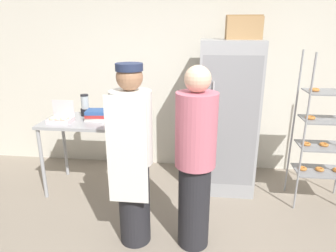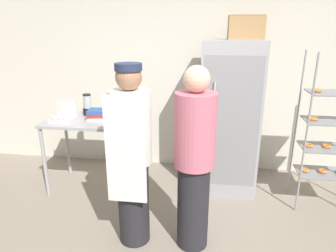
# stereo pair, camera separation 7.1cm
# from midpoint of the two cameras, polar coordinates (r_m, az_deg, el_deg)

# --- Properties ---
(back_wall) EXTENTS (6.40, 0.12, 2.78)m
(back_wall) POSITION_cam_midpoint_polar(r_m,az_deg,el_deg) (4.36, 4.26, 9.80)
(back_wall) COLOR silver
(back_wall) RESTS_ON ground_plane
(refrigerator) EXTENTS (0.71, 0.73, 1.89)m
(refrigerator) POSITION_cam_midpoint_polar(r_m,az_deg,el_deg) (3.84, 11.96, 1.55)
(refrigerator) COLOR #9EA0A5
(refrigerator) RESTS_ON ground_plane
(baking_rack) EXTENTS (0.63, 0.43, 1.79)m
(baking_rack) POSITION_cam_midpoint_polar(r_m,az_deg,el_deg) (3.84, 28.75, -1.50)
(baking_rack) COLOR #93969B
(baking_rack) RESTS_ON ground_plane
(prep_counter) EXTENTS (1.07, 0.69, 0.93)m
(prep_counter) POSITION_cam_midpoint_polar(r_m,az_deg,el_deg) (3.88, -14.06, -0.38)
(prep_counter) COLOR #9EA0A5
(prep_counter) RESTS_ON ground_plane
(donut_box) EXTENTS (0.28, 0.21, 0.25)m
(donut_box) POSITION_cam_midpoint_polar(r_m,az_deg,el_deg) (3.84, -18.93, 1.52)
(donut_box) COLOR silver
(donut_box) RESTS_ON prep_counter
(blender_pitcher) EXTENTS (0.13, 0.13, 0.28)m
(blender_pitcher) POSITION_cam_midpoint_polar(r_m,az_deg,el_deg) (4.02, -14.58, 3.76)
(blender_pitcher) COLOR black
(blender_pitcher) RESTS_ON prep_counter
(binder_stack) EXTENTS (0.32, 0.24, 0.13)m
(binder_stack) POSITION_cam_midpoint_polar(r_m,az_deg,el_deg) (3.80, -12.11, 2.16)
(binder_stack) COLOR silver
(binder_stack) RESTS_ON prep_counter
(cardboard_storage_box) EXTENTS (0.42, 0.31, 0.27)m
(cardboard_storage_box) POSITION_cam_midpoint_polar(r_m,az_deg,el_deg) (3.81, 15.16, 17.65)
(cardboard_storage_box) COLOR #A87F51
(cardboard_storage_box) RESTS_ON refrigerator
(person_baker) EXTENTS (0.37, 0.39, 1.74)m
(person_baker) POSITION_cam_midpoint_polar(r_m,az_deg,el_deg) (2.76, -6.20, -5.66)
(person_baker) COLOR #232328
(person_baker) RESTS_ON ground_plane
(person_customer) EXTENTS (0.37, 0.37, 1.73)m
(person_customer) POSITION_cam_midpoint_polar(r_m,az_deg,el_deg) (2.71, 5.78, -6.60)
(person_customer) COLOR #232328
(person_customer) RESTS_ON ground_plane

